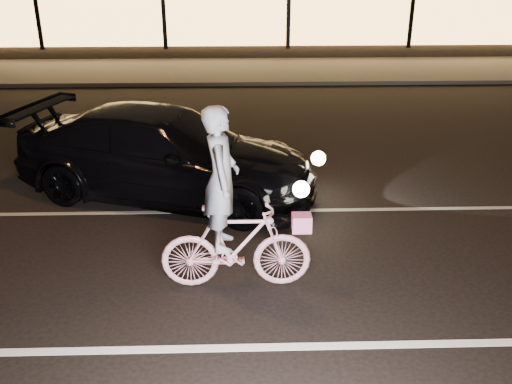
{
  "coord_description": "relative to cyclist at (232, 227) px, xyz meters",
  "views": [
    {
      "loc": [
        -1.83,
        -6.6,
        4.15
      ],
      "look_at": [
        -1.61,
        0.6,
        0.97
      ],
      "focal_mm": 40.0,
      "sensor_mm": 36.0,
      "label": 1
    }
  ],
  "objects": [
    {
      "name": "lane_stripe_near",
      "position": [
        1.94,
        -1.27,
        -0.86
      ],
      "size": [
        60.0,
        0.12,
        0.01
      ],
      "primitive_type": "cube",
      "color": "silver",
      "rests_on": "ground"
    },
    {
      "name": "cyclist",
      "position": [
        0.0,
        0.0,
        0.0
      ],
      "size": [
        1.93,
        0.67,
        2.43
      ],
      "rotation": [
        0.0,
        0.0,
        1.57
      ],
      "color": "#D73B6D",
      "rests_on": "ground"
    },
    {
      "name": "lane_stripe_far",
      "position": [
        1.94,
        2.23,
        -0.86
      ],
      "size": [
        60.0,
        0.1,
        0.01
      ],
      "primitive_type": "cube",
      "color": "gray",
      "rests_on": "ground"
    },
    {
      "name": "sidewalk",
      "position": [
        1.94,
        13.23,
        -0.8
      ],
      "size": [
        30.0,
        4.0,
        0.12
      ],
      "primitive_type": "cube",
      "color": "#383533",
      "rests_on": "ground"
    },
    {
      "name": "ground",
      "position": [
        1.94,
        0.23,
        -0.86
      ],
      "size": [
        90.0,
        90.0,
        0.0
      ],
      "primitive_type": "plane",
      "color": "black",
      "rests_on": "ground"
    },
    {
      "name": "sedan",
      "position": [
        -1.15,
        2.98,
        -0.1
      ],
      "size": [
        5.68,
        3.68,
        1.53
      ],
      "rotation": [
        0.0,
        0.0,
        1.25
      ],
      "color": "black",
      "rests_on": "ground"
    }
  ]
}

